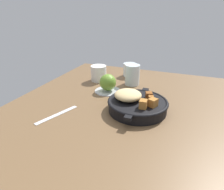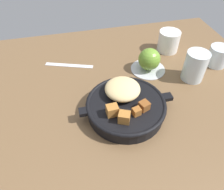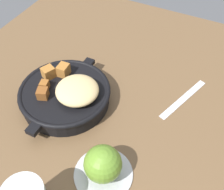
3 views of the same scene
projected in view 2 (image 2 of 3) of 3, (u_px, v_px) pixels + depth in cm
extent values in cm
cube|color=brown|center=(119.00, 98.00, 66.08)|extent=(102.93, 85.46, 2.40)
cylinder|color=black|center=(127.00, 108.00, 59.07)|extent=(21.24, 21.24, 4.02)
torus|color=black|center=(127.00, 103.00, 57.88)|extent=(22.01, 22.01, 1.20)
cube|color=black|center=(167.00, 97.00, 60.02)|extent=(2.64, 2.40, 1.20)
cube|color=black|center=(84.00, 112.00, 56.13)|extent=(2.64, 2.40, 1.20)
ellipsoid|color=#DBBC7F|center=(122.00, 89.00, 58.94)|extent=(9.90, 9.97, 3.54)
cube|color=#935623|center=(137.00, 112.00, 54.06)|extent=(2.42, 2.25, 2.04)
cube|color=#A86B2D|center=(124.00, 117.00, 52.23)|extent=(3.60, 3.44, 2.82)
cube|color=brown|center=(144.00, 106.00, 55.26)|extent=(3.08, 3.04, 2.33)
cube|color=#A86B2D|center=(112.00, 110.00, 53.77)|extent=(3.04, 2.62, 2.90)
cylinder|color=#B7BABF|center=(148.00, 69.00, 74.21)|extent=(11.87, 11.87, 0.60)
sphere|color=olive|center=(149.00, 59.00, 71.38)|extent=(7.41, 7.41, 7.41)
cube|color=silver|center=(69.00, 65.00, 75.85)|extent=(16.68, 7.24, 0.36)
cylinder|color=silver|center=(195.00, 66.00, 67.73)|extent=(7.08, 7.08, 9.80)
cylinder|color=silver|center=(218.00, 56.00, 74.12)|extent=(6.91, 6.91, 6.96)
cylinder|color=silver|center=(169.00, 41.00, 80.29)|extent=(7.83, 7.83, 7.82)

